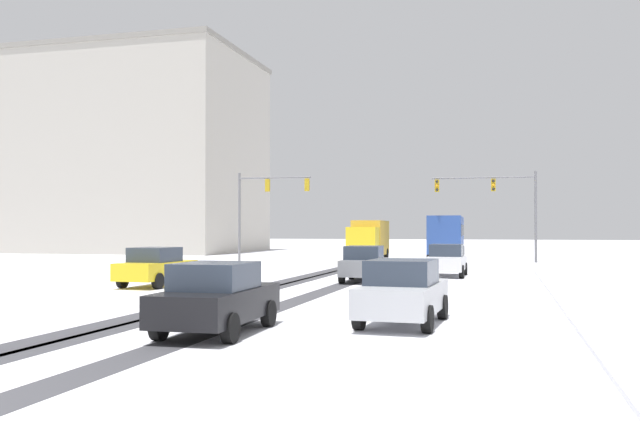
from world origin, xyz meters
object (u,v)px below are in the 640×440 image
object	(u,v)px
traffic_signal_far_left	(264,198)
traffic_signal_far_right	(498,197)
bus_oncoming	(447,234)
box_truck_delivery	(369,239)
car_black_fifth	(217,298)
office_building_far_left_block	(113,155)
car_white_lead	(447,260)
car_yellow_cab_third	(156,267)
car_grey_second	(364,264)
car_silver_fourth	(403,292)

from	to	relation	value
traffic_signal_far_left	traffic_signal_far_right	distance (m)	16.92
bus_oncoming	box_truck_delivery	size ratio (longest dim) A/B	1.48
traffic_signal_far_left	car_black_fifth	distance (m)	34.37
car_black_fifth	office_building_far_left_block	bearing A→B (deg)	124.11
car_white_lead	car_yellow_cab_third	distance (m)	14.45
car_grey_second	office_building_far_left_block	world-z (taller)	office_building_far_left_block
car_yellow_cab_third	traffic_signal_far_right	bearing A→B (deg)	61.51
car_white_lead	office_building_far_left_block	world-z (taller)	office_building_far_left_block
traffic_signal_far_right	car_yellow_cab_third	xyz separation A→B (m)	(-13.60, -25.06, -3.88)
car_white_lead	car_grey_second	distance (m)	5.58
car_white_lead	car_silver_fourth	distance (m)	17.80
traffic_signal_far_left	traffic_signal_far_right	bearing A→B (deg)	13.04
traffic_signal_far_left	car_black_fifth	world-z (taller)	traffic_signal_far_left
car_white_lead	office_building_far_left_block	xyz separation A→B (m)	(-37.57, 29.84, 9.42)
office_building_far_left_block	traffic_signal_far_right	bearing A→B (deg)	-19.15
traffic_signal_far_right	bus_oncoming	bearing A→B (deg)	125.88
traffic_signal_far_right	car_grey_second	distance (m)	21.57
traffic_signal_far_left	car_silver_fourth	size ratio (longest dim) A/B	1.56
car_grey_second	office_building_far_left_block	size ratio (longest dim) A/B	0.14
traffic_signal_far_left	car_grey_second	size ratio (longest dim) A/B	1.56
traffic_signal_far_left	car_silver_fourth	bearing A→B (deg)	-64.28
car_silver_fourth	office_building_far_left_block	distance (m)	61.60
traffic_signal_far_left	car_white_lead	distance (m)	18.99
car_grey_second	car_yellow_cab_third	xyz separation A→B (m)	(-7.89, -4.63, 0.00)
car_white_lead	car_black_fifth	distance (m)	20.67
car_grey_second	office_building_far_left_block	xyz separation A→B (m)	(-34.25, 34.31, 9.42)
car_grey_second	car_silver_fourth	distance (m)	13.82
office_building_far_left_block	car_yellow_cab_third	bearing A→B (deg)	-55.91
traffic_signal_far_left	office_building_far_left_block	xyz separation A→B (m)	(-23.47, 17.70, 5.61)
traffic_signal_far_right	car_yellow_cab_third	world-z (taller)	traffic_signal_far_right
car_white_lead	car_silver_fourth	size ratio (longest dim) A/B	0.98
car_black_fifth	office_building_far_left_block	world-z (taller)	office_building_far_left_block
car_yellow_cab_third	office_building_far_left_block	xyz separation A→B (m)	(-26.36, 38.94, 9.42)
car_silver_fourth	bus_oncoming	size ratio (longest dim) A/B	0.38
car_silver_fourth	office_building_far_left_block	bearing A→B (deg)	128.50
car_black_fifth	bus_oncoming	size ratio (longest dim) A/B	0.37
traffic_signal_far_right	box_truck_delivery	size ratio (longest dim) A/B	0.99
car_black_fifth	bus_oncoming	xyz separation A→B (m)	(1.86, 41.97, 1.18)
bus_oncoming	car_yellow_cab_third	bearing A→B (deg)	-107.19
car_white_lead	box_truck_delivery	distance (m)	17.47
car_grey_second	office_building_far_left_block	bearing A→B (deg)	134.95
car_silver_fourth	box_truck_delivery	size ratio (longest dim) A/B	0.56
car_grey_second	car_black_fifth	distance (m)	15.88
traffic_signal_far_right	office_building_far_left_block	xyz separation A→B (m)	(-39.96, 13.88, 5.53)
traffic_signal_far_right	car_white_lead	world-z (taller)	traffic_signal_far_right
car_black_fifth	box_truck_delivery	bearing A→B (deg)	95.50
car_silver_fourth	car_grey_second	bearing A→B (deg)	105.31
car_yellow_cab_third	car_black_fifth	xyz separation A→B (m)	(7.65, -11.25, 0.00)
traffic_signal_far_left	car_silver_fourth	world-z (taller)	traffic_signal_far_left
car_white_lead	bus_oncoming	world-z (taller)	bus_oncoming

